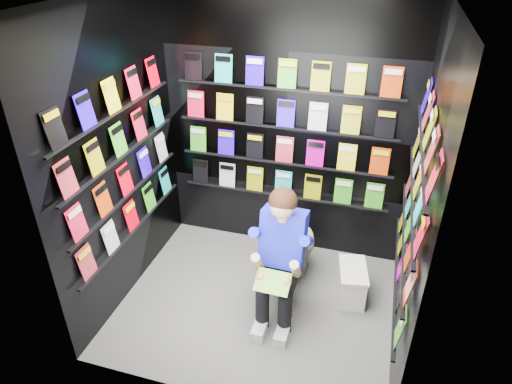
% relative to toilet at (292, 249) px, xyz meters
% --- Properties ---
extents(floor, '(2.40, 2.40, 0.00)m').
position_rel_toilet_xyz_m(floor, '(-0.22, -0.42, -0.37)').
color(floor, '#61615F').
rests_on(floor, ground).
extents(wall_back, '(2.40, 0.04, 2.60)m').
position_rel_toilet_xyz_m(wall_back, '(-0.22, 0.58, 0.93)').
color(wall_back, black).
rests_on(wall_back, floor).
extents(wall_front, '(2.40, 0.04, 2.60)m').
position_rel_toilet_xyz_m(wall_front, '(-0.22, -1.42, 0.93)').
color(wall_front, black).
rests_on(wall_front, floor).
extents(wall_left, '(0.04, 2.00, 2.60)m').
position_rel_toilet_xyz_m(wall_left, '(-1.42, -0.42, 0.93)').
color(wall_left, black).
rests_on(wall_left, floor).
extents(wall_right, '(0.04, 2.00, 2.60)m').
position_rel_toilet_xyz_m(wall_right, '(0.98, -0.42, 0.93)').
color(wall_right, black).
rests_on(wall_right, floor).
extents(comics_back, '(2.10, 0.06, 1.37)m').
position_rel_toilet_xyz_m(comics_back, '(-0.22, 0.55, 0.94)').
color(comics_back, '#EE163B').
rests_on(comics_back, wall_back).
extents(comics_left, '(0.06, 1.70, 1.37)m').
position_rel_toilet_xyz_m(comics_left, '(-1.39, -0.42, 0.94)').
color(comics_left, '#EE163B').
rests_on(comics_left, wall_left).
extents(comics_right, '(0.06, 1.70, 1.37)m').
position_rel_toilet_xyz_m(comics_right, '(0.95, -0.42, 0.94)').
color(comics_right, '#EE163B').
rests_on(comics_right, wall_right).
extents(toilet, '(0.44, 0.76, 0.73)m').
position_rel_toilet_xyz_m(toilet, '(0.00, 0.00, 0.00)').
color(toilet, silver).
rests_on(toilet, floor).
extents(longbox, '(0.29, 0.43, 0.30)m').
position_rel_toilet_xyz_m(longbox, '(0.59, -0.08, -0.22)').
color(longbox, white).
rests_on(longbox, floor).
extents(longbox_lid, '(0.31, 0.46, 0.03)m').
position_rel_toilet_xyz_m(longbox_lid, '(0.59, -0.08, -0.05)').
color(longbox_lid, white).
rests_on(longbox_lid, longbox).
extents(reader, '(0.53, 0.75, 1.36)m').
position_rel_toilet_xyz_m(reader, '(0.00, -0.38, 0.39)').
color(reader, '#2326C7').
rests_on(reader, toilet).
extents(held_comic, '(0.28, 0.17, 0.12)m').
position_rel_toilet_xyz_m(held_comic, '(0.00, -0.73, 0.21)').
color(held_comic, green).
rests_on(held_comic, reader).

